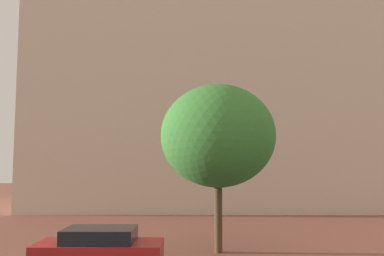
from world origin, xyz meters
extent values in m
cube|color=beige|center=(1.60, 30.17, 9.76)|extent=(27.38, 14.09, 19.52)
cube|color=beige|center=(-0.18, 30.17, 15.40)|extent=(5.99, 5.99, 30.80)
cylinder|color=beige|center=(-10.59, 24.62, 11.53)|extent=(2.80, 2.80, 23.05)
cylinder|color=beige|center=(13.79, 24.62, 11.89)|extent=(2.80, 2.80, 23.77)
cube|color=red|center=(-2.64, 8.69, 0.56)|extent=(4.09, 1.82, 0.77)
cube|color=black|center=(-2.64, 8.69, 1.18)|extent=(2.29, 1.60, 0.46)
cylinder|color=black|center=(-1.29, 9.60, 0.32)|extent=(0.64, 0.22, 0.64)
cylinder|color=black|center=(-4.00, 9.60, 0.32)|extent=(0.64, 0.22, 0.64)
cylinder|color=#4C3823|center=(1.44, 11.49, 1.39)|extent=(0.32, 0.32, 2.79)
ellipsoid|color=#387F33|center=(1.44, 11.49, 4.65)|extent=(4.66, 4.66, 4.20)
camera|label=1|loc=(0.39, -4.66, 3.49)|focal=37.22mm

